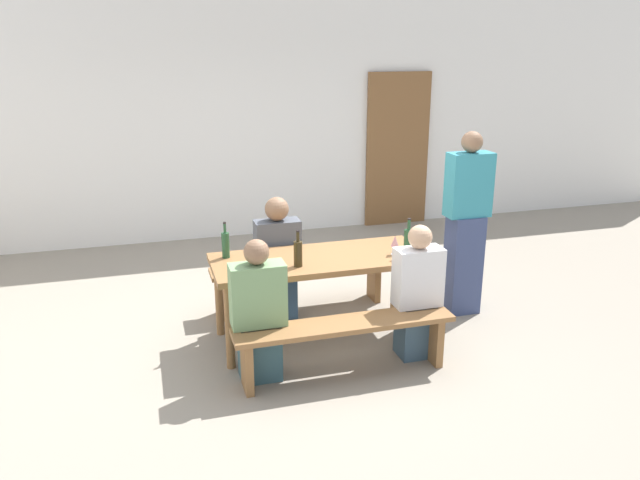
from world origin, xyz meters
TOP-DOWN VIEW (x-y plane):
  - ground_plane at (0.00, 0.00)m, footprint 24.00×24.00m
  - back_wall at (0.00, 3.30)m, footprint 14.00×0.20m
  - wooden_door at (2.04, 3.16)m, footprint 0.90×0.06m
  - tasting_table at (0.00, 0.00)m, footprint 1.82×0.74m
  - bench_near at (0.00, -0.67)m, footprint 1.72×0.30m
  - bench_far at (0.00, 0.67)m, footprint 1.72×0.30m
  - wine_bottle_0 at (-0.23, -0.17)m, footprint 0.07×0.07m
  - wine_bottle_1 at (-0.76, 0.21)m, footprint 0.06×0.06m
  - wine_bottle_2 at (0.73, -0.16)m, footprint 0.08×0.08m
  - wine_glass_0 at (0.63, -0.12)m, footprint 0.07×0.07m
  - wine_glass_1 at (-0.52, -0.12)m, footprint 0.08×0.08m
  - seated_guest_near_0 at (-0.63, -0.52)m, footprint 0.41×0.24m
  - seated_guest_near_1 at (0.67, -0.52)m, footprint 0.38×0.24m
  - seated_guest_far_0 at (-0.25, 0.52)m, footprint 0.41×0.24m
  - standing_host at (1.46, 0.17)m, footprint 0.40×0.24m

SIDE VIEW (x-z plane):
  - ground_plane at x=0.00m, z-range 0.00..0.00m
  - bench_near at x=0.00m, z-range 0.12..0.57m
  - bench_far at x=0.00m, z-range 0.12..0.57m
  - seated_guest_near_0 at x=-0.63m, z-range -0.04..1.09m
  - seated_guest_near_1 at x=0.67m, z-range -0.03..1.09m
  - seated_guest_far_0 at x=-0.25m, z-range -0.03..1.14m
  - tasting_table at x=0.00m, z-range 0.29..1.04m
  - standing_host at x=1.46m, z-range -0.03..1.70m
  - wine_glass_1 at x=-0.52m, z-range 0.78..0.94m
  - wine_bottle_0 at x=-0.23m, z-range 0.71..1.01m
  - wine_glass_0 at x=0.63m, z-range 0.78..0.95m
  - wine_bottle_1 at x=-0.76m, z-range 0.71..1.02m
  - wine_bottle_2 at x=0.73m, z-range 0.71..1.03m
  - wooden_door at x=2.04m, z-range 0.00..2.10m
  - back_wall at x=0.00m, z-range 0.00..3.20m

